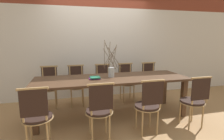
{
  "coord_description": "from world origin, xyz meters",
  "views": [
    {
      "loc": [
        -0.81,
        -3.18,
        1.53
      ],
      "look_at": [
        0.0,
        0.0,
        0.93
      ],
      "focal_mm": 28.0,
      "sensor_mm": 36.0,
      "label": 1
    }
  ],
  "objects_px": {
    "dining_table": "(112,82)",
    "chair_far_center": "(104,82)",
    "book_stack": "(95,78)",
    "vase_centerpiece": "(111,71)",
    "chair_near_center": "(148,104)"
  },
  "relations": [
    {
      "from": "vase_centerpiece",
      "to": "chair_far_center",
      "type": "bearing_deg",
      "value": 89.93
    },
    {
      "from": "chair_near_center",
      "to": "vase_centerpiece",
      "type": "height_order",
      "value": "vase_centerpiece"
    },
    {
      "from": "chair_near_center",
      "to": "book_stack",
      "type": "xyz_separation_m",
      "value": [
        -0.73,
        0.77,
        0.29
      ]
    },
    {
      "from": "chair_far_center",
      "to": "book_stack",
      "type": "height_order",
      "value": "chair_far_center"
    },
    {
      "from": "dining_table",
      "to": "book_stack",
      "type": "xyz_separation_m",
      "value": [
        -0.34,
        -0.01,
        0.11
      ]
    },
    {
      "from": "dining_table",
      "to": "chair_near_center",
      "type": "relative_size",
      "value": 3.18
    },
    {
      "from": "book_stack",
      "to": "chair_near_center",
      "type": "bearing_deg",
      "value": -46.57
    },
    {
      "from": "dining_table",
      "to": "chair_far_center",
      "type": "xyz_separation_m",
      "value": [
        -0.01,
        0.78,
        -0.18
      ]
    },
    {
      "from": "chair_near_center",
      "to": "vase_centerpiece",
      "type": "bearing_deg",
      "value": 115.63
    },
    {
      "from": "dining_table",
      "to": "book_stack",
      "type": "bearing_deg",
      "value": -178.64
    },
    {
      "from": "dining_table",
      "to": "chair_far_center",
      "type": "height_order",
      "value": "chair_far_center"
    },
    {
      "from": "chair_far_center",
      "to": "vase_centerpiece",
      "type": "xyz_separation_m",
      "value": [
        -0.0,
        -0.72,
        0.4
      ]
    },
    {
      "from": "dining_table",
      "to": "chair_near_center",
      "type": "distance_m",
      "value": 0.9
    },
    {
      "from": "chair_far_center",
      "to": "vase_centerpiece",
      "type": "distance_m",
      "value": 0.83
    },
    {
      "from": "chair_near_center",
      "to": "chair_far_center",
      "type": "bearing_deg",
      "value": 104.43
    }
  ]
}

